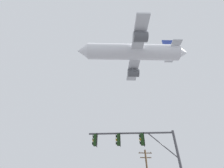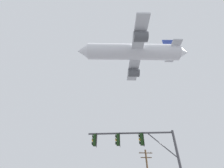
{
  "view_description": "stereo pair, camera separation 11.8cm",
  "coord_description": "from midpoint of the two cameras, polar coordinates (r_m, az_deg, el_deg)",
  "views": [
    {
      "loc": [
        0.37,
        -5.48,
        1.31
      ],
      "look_at": [
        1.64,
        14.11,
        15.65
      ],
      "focal_mm": 25.96,
      "sensor_mm": 36.0,
      "label": 1
    },
    {
      "loc": [
        0.49,
        -5.48,
        1.31
      ],
      "look_at": [
        1.64,
        14.11,
        15.65
      ],
      "focal_mm": 25.96,
      "sensor_mm": 36.0,
      "label": 2
    }
  ],
  "objects": [
    {
      "name": "signal_pole_near",
      "position": [
        13.72,
        9.71,
        -21.28
      ],
      "size": [
        6.96,
        1.05,
        6.05
      ],
      "color": "#4C4C51",
      "rests_on": "ground"
    },
    {
      "name": "airplane",
      "position": [
        45.27,
        7.39,
        11.02
      ],
      "size": [
        30.29,
        23.41,
        8.28
      ],
      "color": "white"
    }
  ]
}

